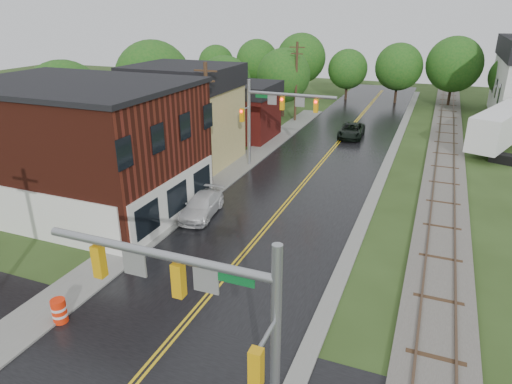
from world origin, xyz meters
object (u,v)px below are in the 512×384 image
Objects in this scene: brick_building at (80,146)px; traffic_signal_far at (273,109)px; traffic_signal_near at (204,302)px; construction_barrel at (59,311)px; semi_trailer at (502,126)px; utility_pole_c at (296,81)px; tree_left_a at (66,104)px; suv_dark at (351,131)px; pickup_white at (202,206)px; tree_left_b at (154,81)px; tree_left_c at (225,84)px; utility_pole_b at (208,122)px; tree_left_e at (284,77)px.

brick_building reaches higher than traffic_signal_far.
traffic_signal_far is at bearing 105.52° from traffic_signal_near.
semi_trailer is at bearing 61.15° from construction_barrel.
tree_left_a is at bearing -120.55° from utility_pole_c.
utility_pole_c reaches higher than suv_dark.
tree_left_a is 27.26m from suv_dark.
traffic_signal_far is 11.47m from pickup_white.
tree_left_a is 10.22m from tree_left_b.
tree_left_a reaches higher than pickup_white.
tree_left_b is at bearing -116.56° from tree_left_c.
brick_building is at bearing -137.13° from semi_trailer.
brick_building is 27.78m from suv_dark.
traffic_signal_near is 37.49m from suv_dark.
utility_pole_b is 1.10× the size of tree_left_e.
traffic_signal_near is 41.67m from tree_left_c.
brick_building is 1.59× the size of utility_pole_c.
utility_pole_c is (-3.33, 17.00, -0.25)m from traffic_signal_far.
tree_left_b is (-14.38, 4.90, 0.74)m from traffic_signal_far.
traffic_signal_near reaches higher than suv_dark.
utility_pole_b reaches higher than traffic_signal_near.
tree_left_e is 24.29m from semi_trailer.
brick_building is at bearing -121.61° from suv_dark.
utility_pole_c is 1.04× the size of tree_left_a.
traffic_signal_near is 0.82× the size of utility_pole_c.
traffic_signal_near is at bearing -40.47° from tree_left_a.
tree_left_c is (-10.38, 12.90, -0.46)m from traffic_signal_far.
brick_building is at bearing -96.71° from tree_left_e.
tree_left_e is (-12.32, 43.90, -0.16)m from traffic_signal_near.
pickup_white is at bearing -81.62° from tree_left_e.
suv_dark is (14.65, -0.75, -3.80)m from tree_left_c.
traffic_signal_far is 13.57m from suv_dark.
traffic_signal_far is 22.52m from semi_trailer.
utility_pole_b reaches higher than suv_dark.
traffic_signal_far is at bearing -18.81° from tree_left_b.
utility_pole_c is at bearing 90.00° from utility_pole_b.
tree_left_b reaches higher than utility_pole_c.
brick_building is at bearing 140.83° from traffic_signal_near.
tree_left_c is (-17.32, 37.90, -0.46)m from traffic_signal_near.
utility_pole_b is at bearing 105.22° from pickup_white.
traffic_signal_far is at bearing 17.30° from tree_left_a.
tree_left_e is at bearing 65.38° from tree_left_a.
utility_pole_c reaches higher than tree_left_c.
suv_dark is 1.11× the size of pickup_white.
tree_left_c reaches higher than traffic_signal_near.
tree_left_c is (-7.05, 17.90, -0.21)m from utility_pole_b.
tree_left_b is at bearing 123.61° from pickup_white.
utility_pole_c is 1.96× the size of pickup_white.
tree_left_b is at bearing 107.61° from brick_building.
tree_left_c is at bearing 71.57° from tree_left_a.
tree_left_a is (-13.05, -22.10, 0.39)m from utility_pole_c.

